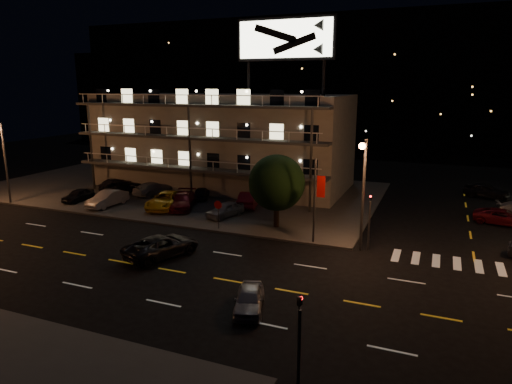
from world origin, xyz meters
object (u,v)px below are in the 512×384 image
at_px(road_car_west, 162,246).
at_px(lot_car_7, 154,188).
at_px(lot_car_2, 166,200).
at_px(tree, 276,184).
at_px(lot_car_4, 225,210).
at_px(road_car_east, 249,299).

bearing_deg(road_car_west, lot_car_7, -32.93).
bearing_deg(lot_car_2, road_car_west, -67.40).
bearing_deg(lot_car_7, tree, 176.84).
distance_m(tree, lot_car_2, 12.02).
bearing_deg(lot_car_4, road_car_east, -41.59).
xyz_separation_m(lot_car_7, road_car_east, (19.31, -19.38, -0.21)).
xyz_separation_m(lot_car_4, road_car_west, (0.01, -9.96, -0.05)).
xyz_separation_m(tree, lot_car_7, (-15.84, 5.60, -2.88)).
bearing_deg(road_car_west, lot_car_2, -37.52).
distance_m(lot_car_4, lot_car_7, 11.65).
relative_size(lot_car_2, road_car_west, 1.01).
relative_size(tree, lot_car_2, 1.10).
distance_m(lot_car_7, road_car_west, 18.08).
height_order(lot_car_2, lot_car_4, lot_car_2).
distance_m(lot_car_2, road_car_west, 12.29).
relative_size(tree, road_car_east, 1.66).
height_order(lot_car_7, road_car_west, lot_car_7).
bearing_deg(tree, road_car_east, -75.87).
relative_size(lot_car_2, road_car_east, 1.51).
bearing_deg(road_car_east, lot_car_7, 117.21).
distance_m(tree, lot_car_4, 5.99).
height_order(lot_car_4, road_car_west, road_car_west).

